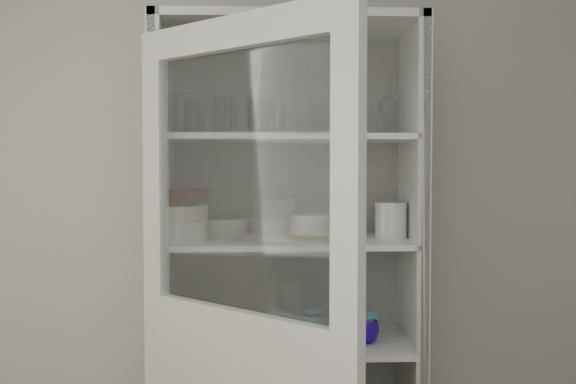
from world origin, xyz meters
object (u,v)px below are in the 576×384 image
(goblet_0, at_px, (222,115))
(cream_bowl, at_px, (180,214))
(pantry_cabinet, at_px, (288,316))
(goblet_1, at_px, (267,117))
(yellow_trivet, at_px, (310,232))
(goblet_2, at_px, (333,114))
(mug_teal, at_px, (367,326))
(white_ramekin, at_px, (310,223))
(plate_stack_back, at_px, (221,227))
(measuring_cups, at_px, (251,339))
(cupboard_door, at_px, (240,383))
(mug_blue, at_px, (365,331))
(plate_stack_front, at_px, (180,232))
(terracotta_bowl, at_px, (179,197))
(mug_white, at_px, (349,335))
(white_canister, at_px, (184,321))
(teal_jar, at_px, (312,323))
(grey_bowl_stack, at_px, (391,220))
(glass_platter, at_px, (310,236))
(goblet_3, at_px, (388,115))

(goblet_0, bearing_deg, cream_bowl, -128.15)
(pantry_cabinet, height_order, goblet_1, pantry_cabinet)
(yellow_trivet, bearing_deg, goblet_2, 48.08)
(mug_teal, bearing_deg, white_ramekin, -151.66)
(plate_stack_back, relative_size, measuring_cups, 2.44)
(cupboard_door, xyz_separation_m, mug_blue, (0.46, 0.48, 0.03))
(plate_stack_front, relative_size, terracotta_bowl, 0.87)
(mug_white, relative_size, white_canister, 0.70)
(teal_jar, bearing_deg, plate_stack_front, -165.14)
(plate_stack_back, bearing_deg, white_ramekin, -18.84)
(grey_bowl_stack, bearing_deg, yellow_trivet, 179.83)
(goblet_0, height_order, mug_white, goblet_0)
(plate_stack_back, distance_m, cream_bowl, 0.25)
(cupboard_door, distance_m, white_canister, 0.61)
(glass_platter, distance_m, white_canister, 0.60)
(cream_bowl, relative_size, mug_teal, 2.06)
(measuring_cups, bearing_deg, plate_stack_front, -174.45)
(pantry_cabinet, xyz_separation_m, white_ramekin, (0.09, -0.06, 0.38))
(white_canister, bearing_deg, cupboard_door, -66.24)
(glass_platter, bearing_deg, mug_teal, 5.20)
(plate_stack_back, height_order, mug_white, plate_stack_back)
(goblet_0, bearing_deg, grey_bowl_stack, -9.81)
(terracotta_bowl, relative_size, mug_blue, 2.16)
(glass_platter, bearing_deg, cupboard_door, -115.59)
(goblet_2, height_order, plate_stack_back, goblet_2)
(terracotta_bowl, distance_m, grey_bowl_stack, 0.82)
(cupboard_door, bearing_deg, yellow_trivet, 106.55)
(pantry_cabinet, height_order, mug_blue, pantry_cabinet)
(plate_stack_front, relative_size, grey_bowl_stack, 1.47)
(grey_bowl_stack, height_order, mug_blue, grey_bowl_stack)
(terracotta_bowl, bearing_deg, plate_stack_front, 0.00)
(plate_stack_back, distance_m, teal_jar, 0.54)
(goblet_0, xyz_separation_m, glass_platter, (0.35, -0.11, -0.48))
(mug_blue, relative_size, mug_white, 1.11)
(yellow_trivet, bearing_deg, teal_jar, 77.81)
(pantry_cabinet, xyz_separation_m, cupboard_door, (-0.17, -0.59, -0.07))
(teal_jar, bearing_deg, plate_stack_back, 170.34)
(white_ramekin, height_order, mug_teal, white_ramekin)
(pantry_cabinet, height_order, goblet_0, pantry_cabinet)
(goblet_3, relative_size, mug_teal, 1.76)
(plate_stack_back, bearing_deg, mug_white, -24.56)
(yellow_trivet, height_order, measuring_cups, yellow_trivet)
(goblet_2, distance_m, measuring_cups, 0.95)
(yellow_trivet, xyz_separation_m, white_ramekin, (0.00, 0.00, 0.04))
(pantry_cabinet, relative_size, measuring_cups, 22.49)
(white_ramekin, distance_m, measuring_cups, 0.50)
(plate_stack_back, relative_size, white_ramekin, 1.50)
(goblet_0, xyz_separation_m, mug_blue, (0.56, -0.16, -0.85))
(glass_platter, bearing_deg, white_ramekin, 0.00)
(glass_platter, xyz_separation_m, teal_jar, (0.01, 0.06, -0.36))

